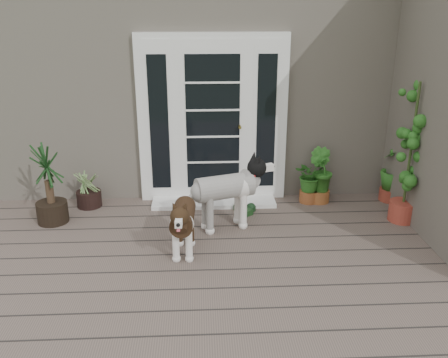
{
  "coord_description": "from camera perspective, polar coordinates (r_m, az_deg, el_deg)",
  "views": [
    {
      "loc": [
        -0.37,
        -3.43,
        2.61
      ],
      "look_at": [
        -0.1,
        1.75,
        0.7
      ],
      "focal_mm": 38.67,
      "sensor_mm": 36.0,
      "label": 1
    }
  ],
  "objects": [
    {
      "name": "deck",
      "position": [
        4.62,
        2.16,
        -13.33
      ],
      "size": [
        6.2,
        4.6,
        0.12
      ],
      "primitive_type": "cube",
      "color": "#6B5B4C",
      "rests_on": "ground"
    },
    {
      "name": "house_main",
      "position": [
        8.16,
        -0.36,
        12.74
      ],
      "size": [
        7.4,
        4.0,
        3.1
      ],
      "primitive_type": "cube",
      "color": "#665E54",
      "rests_on": "ground"
    },
    {
      "name": "door_unit",
      "position": [
        6.2,
        -1.34,
        7.01
      ],
      "size": [
        1.9,
        0.14,
        2.15
      ],
      "primitive_type": "cube",
      "color": "white",
      "rests_on": "deck"
    },
    {
      "name": "door_step",
      "position": [
        6.33,
        -1.21,
        -2.7
      ],
      "size": [
        1.6,
        0.4,
        0.05
      ],
      "primitive_type": "cube",
      "color": "white",
      "rests_on": "deck"
    },
    {
      "name": "brindle_dog",
      "position": [
        5.02,
        -4.82,
        -5.61
      ],
      "size": [
        0.36,
        0.76,
        0.62
      ],
      "primitive_type": null,
      "rotation": [
        0.0,
        0.0,
        3.09
      ],
      "color": "#3F2816",
      "rests_on": "deck"
    },
    {
      "name": "white_dog",
      "position": [
        5.53,
        0.09,
        -2.29
      ],
      "size": [
        0.97,
        0.65,
        0.75
      ],
      "primitive_type": null,
      "rotation": [
        0.0,
        0.0,
        -1.24
      ],
      "color": "beige",
      "rests_on": "deck"
    },
    {
      "name": "spider_plant",
      "position": [
        6.4,
        -15.8,
        -0.81
      ],
      "size": [
        0.66,
        0.66,
        0.55
      ],
      "primitive_type": null,
      "rotation": [
        0.0,
        0.0,
        0.33
      ],
      "color": "#8EA565",
      "rests_on": "deck"
    },
    {
      "name": "yucca",
      "position": [
        6.0,
        -20.03,
        -0.43
      ],
      "size": [
        0.83,
        0.83,
        1.0
      ],
      "primitive_type": null,
      "rotation": [
        0.0,
        0.0,
        0.23
      ],
      "color": "black",
      "rests_on": "deck"
    },
    {
      "name": "herb_a",
      "position": [
        6.4,
        10.04,
        -0.56
      ],
      "size": [
        0.57,
        0.57,
        0.51
      ],
      "primitive_type": "imported",
      "rotation": [
        0.0,
        0.0,
        0.73
      ],
      "color": "#245117",
      "rests_on": "deck"
    },
    {
      "name": "herb_b",
      "position": [
        6.43,
        11.26,
        -0.48
      ],
      "size": [
        0.49,
        0.49,
        0.52
      ],
      "primitive_type": "imported",
      "rotation": [
        0.0,
        0.0,
        2.29
      ],
      "color": "#255E1A",
      "rests_on": "deck"
    },
    {
      "name": "herb_c",
      "position": [
        6.71,
        19.3,
        0.09
      ],
      "size": [
        0.57,
        0.57,
        0.62
      ],
      "primitive_type": "imported",
      "rotation": [
        0.0,
        0.0,
        3.96
      ],
      "color": "#24641C",
      "rests_on": "deck"
    },
    {
      "name": "sapling",
      "position": [
        5.96,
        21.2,
        3.01
      ],
      "size": [
        0.52,
        0.52,
        1.73
      ],
      "primitive_type": null,
      "rotation": [
        0.0,
        0.0,
        0.02
      ],
      "color": "#1D631C",
      "rests_on": "deck"
    },
    {
      "name": "clog_left",
      "position": [
        6.06,
        2.27,
        -3.59
      ],
      "size": [
        0.29,
        0.33,
        0.09
      ],
      "primitive_type": null,
      "rotation": [
        0.0,
        0.0,
        0.6
      ],
      "color": "#163716",
      "rests_on": "deck"
    },
    {
      "name": "clog_right",
      "position": [
        6.04,
        2.81,
        -3.71
      ],
      "size": [
        0.28,
        0.32,
        0.09
      ],
      "primitive_type": null,
      "rotation": [
        0.0,
        0.0,
        -0.6
      ],
      "color": "black",
      "rests_on": "deck"
    }
  ]
}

